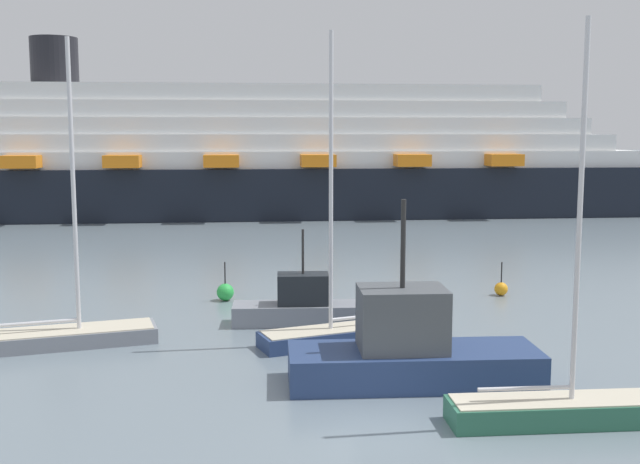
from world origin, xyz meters
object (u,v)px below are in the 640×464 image
at_px(fishing_boat_0, 410,351).
at_px(channel_buoy_0, 225,292).
at_px(fishing_boat_1, 299,306).
at_px(cruise_ship, 222,160).
at_px(sailboat_1, 65,332).
at_px(channel_buoy_1, 501,289).
at_px(sailboat_3, 343,329).
at_px(sailboat_4, 555,405).

bearing_deg(fishing_boat_0, channel_buoy_0, -62.33).
xyz_separation_m(fishing_boat_1, cruise_ship, (-2.71, 41.36, 4.42)).
relative_size(sailboat_1, channel_buoy_1, 6.84).
relative_size(fishing_boat_0, channel_buoy_0, 4.35).
bearing_deg(sailboat_3, sailboat_1, -20.87).
relative_size(sailboat_4, fishing_boat_1, 2.01).
relative_size(sailboat_3, channel_buoy_0, 6.21).
xyz_separation_m(sailboat_1, fishing_boat_0, (11.34, -5.77, 0.53)).
bearing_deg(channel_buoy_1, fishing_boat_1, -158.09).
relative_size(sailboat_1, fishing_boat_0, 1.40).
bearing_deg(channel_buoy_0, cruise_ship, 89.72).
bearing_deg(fishing_boat_0, channel_buoy_1, -118.33).
xyz_separation_m(fishing_boat_0, fishing_boat_1, (-2.61, 7.78, -0.29)).
height_order(sailboat_1, sailboat_4, sailboat_1).
xyz_separation_m(fishing_boat_0, channel_buoy_0, (-5.50, 12.46, -0.62)).
bearing_deg(channel_buoy_1, cruise_ship, 108.89).
xyz_separation_m(sailboat_1, fishing_boat_1, (8.73, 2.01, 0.24)).
relative_size(sailboat_4, fishing_boat_0, 1.35).
bearing_deg(fishing_boat_0, cruise_ship, -79.95).
xyz_separation_m(sailboat_4, cruise_ship, (-8.32, 52.85, 4.64)).
height_order(sailboat_1, sailboat_3, sailboat_3).
xyz_separation_m(fishing_boat_0, channel_buoy_1, (7.45, 11.83, -0.69)).
height_order(sailboat_1, cruise_ship, cruise_ship).
height_order(sailboat_3, channel_buoy_1, sailboat_3).
xyz_separation_m(sailboat_1, sailboat_3, (10.04, -1.00, 0.04)).
xyz_separation_m(sailboat_3, sailboat_4, (4.30, -8.47, -0.01)).
xyz_separation_m(sailboat_3, channel_buoy_0, (-4.20, 7.69, -0.12)).
relative_size(sailboat_1, sailboat_3, 0.98).
bearing_deg(sailboat_4, channel_buoy_0, 120.46).
height_order(fishing_boat_0, fishing_boat_1, fishing_boat_0).
bearing_deg(sailboat_4, sailboat_1, 149.27).
bearing_deg(cruise_ship, sailboat_3, -82.93).
bearing_deg(sailboat_3, channel_buoy_0, -76.54).
relative_size(sailboat_3, fishing_boat_0, 1.43).
relative_size(fishing_boat_0, fishing_boat_1, 1.49).
distance_m(sailboat_3, channel_buoy_0, 8.76).
height_order(channel_buoy_1, cruise_ship, cruise_ship).
bearing_deg(channel_buoy_0, channel_buoy_1, -2.78).
relative_size(channel_buoy_0, cruise_ship, 0.02).
distance_m(sailboat_3, sailboat_4, 9.50).
bearing_deg(fishing_boat_0, sailboat_1, -23.11).
xyz_separation_m(sailboat_1, channel_buoy_0, (5.84, 6.69, -0.09)).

